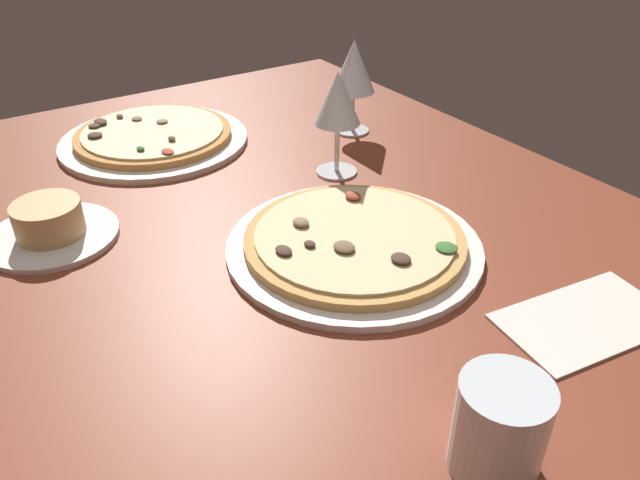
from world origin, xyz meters
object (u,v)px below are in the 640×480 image
pizza_side (154,137)px  ramekin_on_saucer (50,226)px  water_glass (495,434)px  wine_glass_far (354,69)px  wine_glass_near (338,102)px  paper_menu (586,320)px  pizza_main (354,242)px

pizza_side → ramekin_on_saucer: 33.14cm
pizza_side → water_glass: (-82.61, 1.21, 3.07)cm
wine_glass_far → wine_glass_near: bearing=135.9°
ramekin_on_saucer → wine_glass_far: (8.17, -56.46, 9.88)cm
paper_menu → wine_glass_far: bearing=-2.2°
wine_glass_far → wine_glass_near: size_ratio=1.01×
wine_glass_far → paper_menu: size_ratio=0.87×
pizza_side → wine_glass_far: size_ratio=1.96×
wine_glass_far → wine_glass_near: wine_glass_far is taller
ramekin_on_saucer → water_glass: (-59.11, -22.15, 2.21)cm
ramekin_on_saucer → wine_glass_near: 45.40cm
wine_glass_near → water_glass: size_ratio=1.82×
pizza_main → ramekin_on_saucer: bearing=52.5°
ramekin_on_saucer → water_glass: bearing=-159.5°
pizza_main → wine_glass_far: size_ratio=1.99×
ramekin_on_saucer → water_glass: size_ratio=1.90×
ramekin_on_saucer → wine_glass_near: wine_glass_near is taller
pizza_side → wine_glass_far: wine_glass_far is taller
pizza_main → wine_glass_far: wine_glass_far is taller
pizza_main → pizza_side: same height
ramekin_on_saucer → wine_glass_near: bearing=-96.0°
wine_glass_near → pizza_side: bearing=36.3°
wine_glass_far → water_glass: bearing=153.0°
pizza_main → paper_menu: pizza_main is taller
wine_glass_near → water_glass: 59.20cm
pizza_side → wine_glass_near: wine_glass_near is taller
wine_glass_far → paper_menu: (-59.60, 10.49, -11.76)cm
ramekin_on_saucer → wine_glass_far: wine_glass_far is taller
pizza_side → wine_glass_near: size_ratio=1.98×
water_glass → pizza_main: bearing=-17.2°
pizza_main → pizza_side: (48.57, 9.35, -0.03)cm
pizza_main → pizza_side: bearing=10.9°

